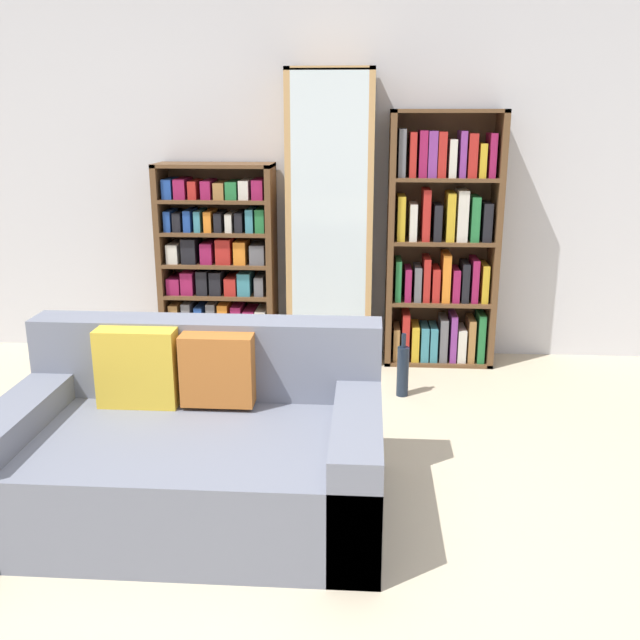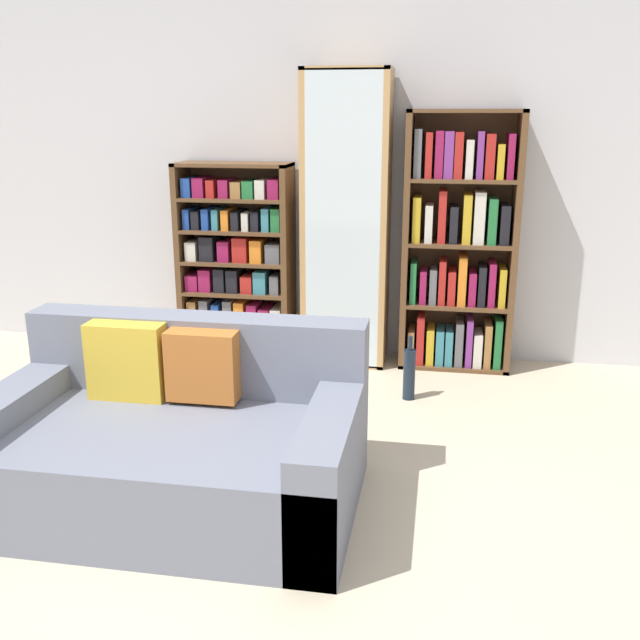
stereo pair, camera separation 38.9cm
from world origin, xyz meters
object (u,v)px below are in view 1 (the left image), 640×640
Objects in this scene: bookshelf_left at (218,266)px; wine_bottle at (403,370)px; display_cabinet at (330,221)px; couch at (192,450)px; bookshelf_right at (442,246)px.

bookshelf_left reaches higher than wine_bottle.
bookshelf_left is 0.69× the size of display_cabinet.
display_cabinet reaches higher than couch.
wine_bottle is at bearing -28.08° from bookshelf_left.
display_cabinet is (0.49, 2.00, 0.71)m from couch.
couch is 4.09× the size of wine_bottle.
bookshelf_right reaches higher than bookshelf_left.
bookshelf_right is at bearing 1.23° from display_cabinet.
wine_bottle is at bearing -53.74° from display_cabinet.
bookshelf_right reaches higher than wine_bottle.
bookshelf_left is 0.80× the size of bookshelf_right.
display_cabinet reaches higher than bookshelf_left.
bookshelf_left is at bearing 151.92° from wine_bottle.
bookshelf_left is at bearing 98.11° from couch.
display_cabinet reaches higher than bookshelf_right.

